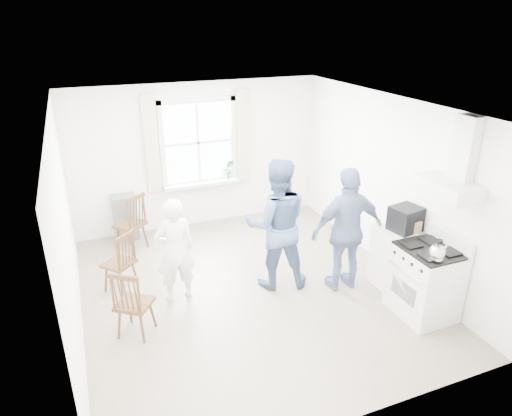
{
  "coord_description": "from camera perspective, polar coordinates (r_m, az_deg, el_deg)",
  "views": [
    {
      "loc": [
        -1.97,
        -5.2,
        3.63
      ],
      "look_at": [
        0.19,
        0.2,
        1.16
      ],
      "focal_mm": 32.0,
      "sensor_mm": 36.0,
      "label": 1
    }
  ],
  "objects": [
    {
      "name": "person_right",
      "position": [
        6.4,
        11.34,
        -2.75
      ],
      "size": [
        1.11,
        1.11,
        1.8
      ],
      "primitive_type": "imported",
      "rotation": [
        0.0,
        0.0,
        3.09
      ],
      "color": "navy",
      "rests_on": "ground"
    },
    {
      "name": "cardboard_box",
      "position": [
        6.52,
        18.55,
        -2.16
      ],
      "size": [
        0.29,
        0.23,
        0.18
      ],
      "primitive_type": "cube",
      "rotation": [
        0.0,
        0.0,
        -0.11
      ],
      "color": "#A67D50",
      "rests_on": "low_cabinet"
    },
    {
      "name": "person_left",
      "position": [
        6.18,
        -10.1,
        -5.26
      ],
      "size": [
        0.57,
        0.57,
        1.48
      ],
      "primitive_type": "imported",
      "rotation": [
        0.0,
        0.0,
        3.2
      ],
      "color": "white",
      "rests_on": "ground"
    },
    {
      "name": "potted_plant",
      "position": [
        8.37,
        -3.45,
        4.88
      ],
      "size": [
        0.24,
        0.24,
        0.37
      ],
      "primitive_type": "imported",
      "rotation": [
        0.0,
        0.0,
        -0.24
      ],
      "color": "#2F6A30",
      "rests_on": "window_assembly"
    },
    {
      "name": "shelf_unit",
      "position": [
        8.21,
        -16.04,
        -1.11
      ],
      "size": [
        0.4,
        0.3,
        0.8
      ],
      "primitive_type": "cube",
      "color": "slate",
      "rests_on": "ground"
    },
    {
      "name": "windsor_chair_a",
      "position": [
        7.63,
        -14.99,
        -1.12
      ],
      "size": [
        0.59,
        0.59,
        1.0
      ],
      "color": "#3F2714",
      "rests_on": "ground"
    },
    {
      "name": "stereo_stack",
      "position": [
        6.53,
        18.19,
        -1.29
      ],
      "size": [
        0.44,
        0.4,
        0.34
      ],
      "color": "black",
      "rests_on": "low_cabinet"
    },
    {
      "name": "window_assembly",
      "position": [
        8.19,
        -7.17,
        7.47
      ],
      "size": [
        1.88,
        0.24,
        1.7
      ],
      "color": "white",
      "rests_on": "room_shell"
    },
    {
      "name": "windsor_chair_b",
      "position": [
        5.65,
        -15.59,
        -10.82
      ],
      "size": [
        0.54,
        0.54,
        0.93
      ],
      "color": "#3F2714",
      "rests_on": "ground"
    },
    {
      "name": "low_cabinet",
      "position": [
        6.81,
        16.95,
        -5.93
      ],
      "size": [
        0.5,
        0.55,
        0.9
      ],
      "primitive_type": "cube",
      "color": "silver",
      "rests_on": "ground"
    },
    {
      "name": "person_mid",
      "position": [
        6.34,
        2.58,
        -2.07
      ],
      "size": [
        1.13,
        1.13,
        1.9
      ],
      "primitive_type": "imported",
      "rotation": [
        0.0,
        0.0,
        2.88
      ],
      "color": "#445B7F",
      "rests_on": "ground"
    },
    {
      "name": "windsor_chair_c",
      "position": [
        6.6,
        -16.26,
        -5.77
      ],
      "size": [
        0.53,
        0.53,
        0.91
      ],
      "color": "#3F2714",
      "rests_on": "ground"
    },
    {
      "name": "room_shell",
      "position": [
        6.03,
        -0.99,
        0.26
      ],
      "size": [
        4.62,
        5.12,
        2.64
      ],
      "color": "gray",
      "rests_on": "ground"
    },
    {
      "name": "gas_stove",
      "position": [
        6.31,
        20.37,
        -8.53
      ],
      "size": [
        0.68,
        0.76,
        1.12
      ],
      "color": "silver",
      "rests_on": "ground"
    },
    {
      "name": "kettle",
      "position": [
        5.81,
        21.66,
        -5.2
      ],
      "size": [
        0.2,
        0.2,
        0.28
      ],
      "color": "silver",
      "rests_on": "gas_stove"
    },
    {
      "name": "range_hood",
      "position": [
        5.84,
        23.45,
        3.84
      ],
      "size": [
        0.45,
        0.76,
        0.94
      ],
      "color": "silver",
      "rests_on": "room_shell"
    }
  ]
}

